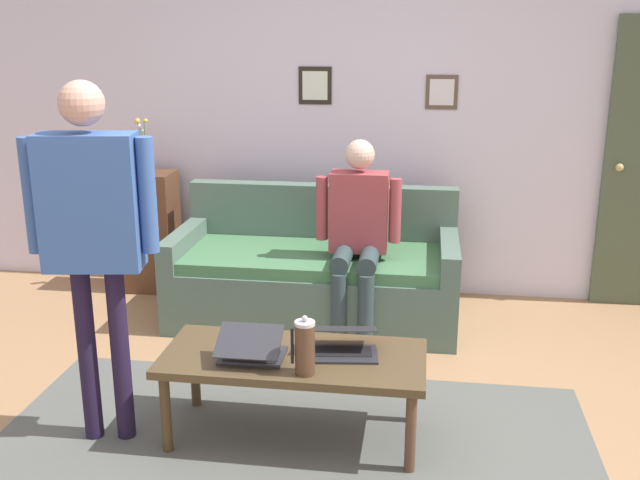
{
  "coord_description": "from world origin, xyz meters",
  "views": [
    {
      "loc": [
        -0.57,
        3.23,
        1.96
      ],
      "look_at": [
        0.01,
        -0.71,
        0.8
      ],
      "focal_mm": 41.07,
      "sensor_mm": 36.0,
      "label": 1
    }
  ],
  "objects_px": {
    "side_shelf": "(149,231)",
    "flower_vase": "(144,155)",
    "couch": "(315,276)",
    "laptop_left": "(342,345)",
    "person_standing": "(92,219)",
    "coffee_table": "(294,363)",
    "person_seated": "(358,227)",
    "laptop_center": "(252,350)",
    "french_press": "(305,347)"
  },
  "relations": [
    {
      "from": "side_shelf",
      "to": "flower_vase",
      "type": "xyz_separation_m",
      "value": [
        0.0,
        0.0,
        0.59
      ]
    },
    {
      "from": "couch",
      "to": "flower_vase",
      "type": "xyz_separation_m",
      "value": [
        1.35,
        -0.4,
        0.74
      ]
    },
    {
      "from": "laptop_left",
      "to": "person_standing",
      "type": "bearing_deg",
      "value": 9.49
    },
    {
      "from": "coffee_table",
      "to": "person_seated",
      "type": "relative_size",
      "value": 0.99
    },
    {
      "from": "couch",
      "to": "person_standing",
      "type": "bearing_deg",
      "value": 65.61
    },
    {
      "from": "laptop_center",
      "to": "person_seated",
      "type": "relative_size",
      "value": 0.24
    },
    {
      "from": "person_seated",
      "to": "flower_vase",
      "type": "bearing_deg",
      "value": -20.76
    },
    {
      "from": "french_press",
      "to": "person_standing",
      "type": "height_order",
      "value": "person_standing"
    },
    {
      "from": "couch",
      "to": "french_press",
      "type": "xyz_separation_m",
      "value": [
        -0.22,
        1.75,
        0.27
      ]
    },
    {
      "from": "laptop_left",
      "to": "laptop_center",
      "type": "relative_size",
      "value": 1.19
    },
    {
      "from": "coffee_table",
      "to": "flower_vase",
      "type": "bearing_deg",
      "value": -52.91
    },
    {
      "from": "couch",
      "to": "laptop_left",
      "type": "xyz_separation_m",
      "value": [
        -0.36,
        1.51,
        0.18
      ]
    },
    {
      "from": "side_shelf",
      "to": "person_standing",
      "type": "height_order",
      "value": "person_standing"
    },
    {
      "from": "couch",
      "to": "laptop_center",
      "type": "height_order",
      "value": "couch"
    },
    {
      "from": "laptop_center",
      "to": "french_press",
      "type": "distance_m",
      "value": 0.31
    },
    {
      "from": "flower_vase",
      "to": "couch",
      "type": "bearing_deg",
      "value": 163.37
    },
    {
      "from": "laptop_left",
      "to": "side_shelf",
      "type": "relative_size",
      "value": 0.4
    },
    {
      "from": "coffee_table",
      "to": "laptop_center",
      "type": "bearing_deg",
      "value": 22.35
    },
    {
      "from": "couch",
      "to": "person_standing",
      "type": "xyz_separation_m",
      "value": [
        0.77,
        1.7,
        0.81
      ]
    },
    {
      "from": "side_shelf",
      "to": "person_seated",
      "type": "xyz_separation_m",
      "value": [
        -1.66,
        0.63,
        0.27
      ]
    },
    {
      "from": "french_press",
      "to": "person_standing",
      "type": "xyz_separation_m",
      "value": [
        0.99,
        -0.05,
        0.55
      ]
    },
    {
      "from": "coffee_table",
      "to": "flower_vase",
      "type": "height_order",
      "value": "flower_vase"
    },
    {
      "from": "person_standing",
      "to": "laptop_center",
      "type": "bearing_deg",
      "value": -175.2
    },
    {
      "from": "couch",
      "to": "person_seated",
      "type": "relative_size",
      "value": 1.51
    },
    {
      "from": "person_seated",
      "to": "couch",
      "type": "bearing_deg",
      "value": -36.14
    },
    {
      "from": "coffee_table",
      "to": "side_shelf",
      "type": "xyz_separation_m",
      "value": [
        1.49,
        -1.97,
        0.06
      ]
    },
    {
      "from": "coffee_table",
      "to": "laptop_center",
      "type": "distance_m",
      "value": 0.22
    },
    {
      "from": "flower_vase",
      "to": "laptop_left",
      "type": "bearing_deg",
      "value": 131.91
    },
    {
      "from": "side_shelf",
      "to": "flower_vase",
      "type": "bearing_deg",
      "value": 21.61
    },
    {
      "from": "side_shelf",
      "to": "flower_vase",
      "type": "distance_m",
      "value": 0.59
    },
    {
      "from": "coffee_table",
      "to": "person_standing",
      "type": "height_order",
      "value": "person_standing"
    },
    {
      "from": "couch",
      "to": "laptop_center",
      "type": "relative_size",
      "value": 6.26
    },
    {
      "from": "laptop_center",
      "to": "french_press",
      "type": "height_order",
      "value": "french_press"
    },
    {
      "from": "coffee_table",
      "to": "flower_vase",
      "type": "xyz_separation_m",
      "value": [
        1.49,
        -1.97,
        0.65
      ]
    },
    {
      "from": "coffee_table",
      "to": "flower_vase",
      "type": "relative_size",
      "value": 3.13
    },
    {
      "from": "couch",
      "to": "laptop_left",
      "type": "distance_m",
      "value": 1.56
    },
    {
      "from": "flower_vase",
      "to": "person_seated",
      "type": "relative_size",
      "value": 0.32
    },
    {
      "from": "couch",
      "to": "person_standing",
      "type": "relative_size",
      "value": 1.11
    },
    {
      "from": "laptop_center",
      "to": "side_shelf",
      "type": "xyz_separation_m",
      "value": [
        1.3,
        -2.05,
        -0.03
      ]
    },
    {
      "from": "side_shelf",
      "to": "laptop_left",
      "type": "bearing_deg",
      "value": 131.87
    },
    {
      "from": "side_shelf",
      "to": "person_standing",
      "type": "bearing_deg",
      "value": 105.45
    },
    {
      "from": "coffee_table",
      "to": "side_shelf",
      "type": "bearing_deg",
      "value": -52.95
    },
    {
      "from": "couch",
      "to": "flower_vase",
      "type": "height_order",
      "value": "flower_vase"
    },
    {
      "from": "laptop_left",
      "to": "side_shelf",
      "type": "bearing_deg",
      "value": -48.13
    },
    {
      "from": "flower_vase",
      "to": "person_seated",
      "type": "bearing_deg",
      "value": 159.24
    },
    {
      "from": "laptop_left",
      "to": "person_seated",
      "type": "distance_m",
      "value": 1.31
    },
    {
      "from": "couch",
      "to": "person_seated",
      "type": "xyz_separation_m",
      "value": [
        -0.31,
        0.23,
        0.42
      ]
    },
    {
      "from": "person_standing",
      "to": "person_seated",
      "type": "height_order",
      "value": "person_standing"
    },
    {
      "from": "person_seated",
      "to": "person_standing",
      "type": "bearing_deg",
      "value": 53.73
    },
    {
      "from": "couch",
      "to": "laptop_center",
      "type": "distance_m",
      "value": 1.65
    }
  ]
}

